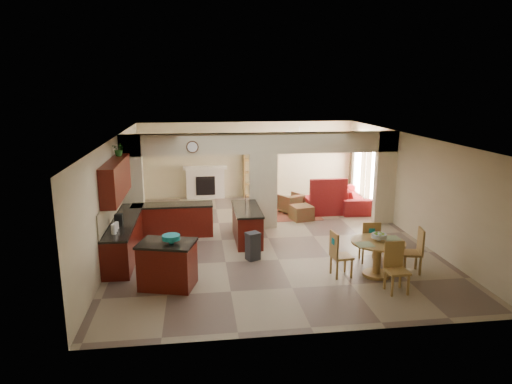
{
  "coord_description": "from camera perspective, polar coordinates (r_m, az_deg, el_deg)",
  "views": [
    {
      "loc": [
        -1.89,
        -11.8,
        4.11
      ],
      "look_at": [
        -0.3,
        0.3,
        1.25
      ],
      "focal_mm": 32.0,
      "sensor_mm": 36.0,
      "label": 1
    }
  ],
  "objects": [
    {
      "name": "wall_clock",
      "position": [
        12.76,
        -7.96,
        5.6
      ],
      "size": [
        0.34,
        0.03,
        0.34
      ],
      "primitive_type": "cylinder",
      "rotation": [
        1.57,
        0.0,
        0.0
      ],
      "color": "#4E2F1A",
      "rests_on": "partition_header"
    },
    {
      "name": "glazed_door",
      "position": [
        16.35,
        13.68,
        2.03
      ],
      "size": [
        0.02,
        0.7,
        2.1
      ],
      "primitive_type": "cube",
      "color": "white",
      "rests_on": "wall_right"
    },
    {
      "name": "ottoman",
      "position": [
        14.35,
        5.7,
        -2.58
      ],
      "size": [
        0.73,
        0.73,
        0.45
      ],
      "primitive_type": "cube",
      "rotation": [
        0.0,
        0.0,
        0.22
      ],
      "color": "maroon",
      "rests_on": "floor"
    },
    {
      "name": "wall_left",
      "position": [
        12.29,
        -17.18,
        -0.14
      ],
      "size": [
        0.0,
        10.0,
        10.0
      ],
      "primitive_type": "plane",
      "rotation": [
        1.57,
        0.0,
        1.57
      ],
      "color": "beige",
      "rests_on": "floor"
    },
    {
      "name": "chair_west",
      "position": [
        10.19,
        10.23,
        -7.44
      ],
      "size": [
        0.46,
        0.46,
        1.02
      ],
      "rotation": [
        0.0,
        0.0,
        1.68
      ],
      "color": "olive",
      "rests_on": "floor"
    },
    {
      "name": "peninsula",
      "position": [
        12.31,
        -1.14,
        -4.06
      ],
      "size": [
        0.7,
        1.85,
        0.91
      ],
      "color": "#410D07",
      "rests_on": "floor"
    },
    {
      "name": "kitchen_counter",
      "position": [
        12.19,
        -13.63,
        -4.58
      ],
      "size": [
        2.52,
        3.29,
        1.48
      ],
      "color": "#410D07",
      "rests_on": "floor"
    },
    {
      "name": "plant",
      "position": [
        12.0,
        -16.75,
        5.14
      ],
      "size": [
        0.4,
        0.38,
        0.35
      ],
      "primitive_type": "imported",
      "rotation": [
        0.0,
        0.0,
        -0.41
      ],
      "color": "#155117",
      "rests_on": "upper_cabinets"
    },
    {
      "name": "partition_left_pier",
      "position": [
        13.21,
        -15.2,
        0.89
      ],
      "size": [
        0.6,
        0.25,
        2.8
      ],
      "primitive_type": "cube",
      "color": "beige",
      "rests_on": "floor"
    },
    {
      "name": "wall_front",
      "position": [
        7.56,
        7.57,
        -7.94
      ],
      "size": [
        8.0,
        0.0,
        8.0
      ],
      "primitive_type": "plane",
      "rotation": [
        -1.57,
        0.0,
        0.0
      ],
      "color": "beige",
      "rests_on": "floor"
    },
    {
      "name": "partition_right_pier",
      "position": [
        14.23,
        15.81,
        1.71
      ],
      "size": [
        0.6,
        0.25,
        2.8
      ],
      "primitive_type": "cube",
      "color": "beige",
      "rests_on": "floor"
    },
    {
      "name": "dining_table",
      "position": [
        10.42,
        14.95,
        -7.4
      ],
      "size": [
        1.17,
        1.17,
        0.8
      ],
      "color": "olive",
      "rests_on": "floor"
    },
    {
      "name": "partition_center_pier",
      "position": [
        13.28,
        0.89,
        0.1
      ],
      "size": [
        0.8,
        0.25,
        2.2
      ],
      "primitive_type": "cube",
      "color": "beige",
      "rests_on": "floor"
    },
    {
      "name": "drape_a_right",
      "position": [
        16.08,
        13.89,
        2.38
      ],
      "size": [
        0.1,
        0.28,
        2.3
      ],
      "primitive_type": "cube",
      "color": "#441E1B",
      "rests_on": "wall_right"
    },
    {
      "name": "drape_b_right",
      "position": [
        17.64,
        11.91,
        3.42
      ],
      "size": [
        0.1,
        0.28,
        2.3
      ],
      "primitive_type": "cube",
      "color": "#441E1B",
      "rests_on": "wall_right"
    },
    {
      "name": "shelving_unit",
      "position": [
        17.08,
        0.19,
        2.37
      ],
      "size": [
        1.0,
        0.32,
        1.8
      ],
      "primitive_type": "cube",
      "color": "olive",
      "rests_on": "floor"
    },
    {
      "name": "chaise",
      "position": [
        15.24,
        8.55,
        -1.65
      ],
      "size": [
        1.23,
        1.02,
        0.48
      ],
      "primitive_type": "cube",
      "rotation": [
        0.0,
        0.0,
        0.03
      ],
      "color": "maroon",
      "rests_on": "floor"
    },
    {
      "name": "chair_south",
      "position": [
        9.79,
        17.04,
        -8.72
      ],
      "size": [
        0.44,
        0.44,
        1.02
      ],
      "rotation": [
        0.0,
        0.0,
        0.04
      ],
      "color": "olive",
      "rests_on": "floor"
    },
    {
      "name": "partition_header",
      "position": [
        13.04,
        0.91,
        6.1
      ],
      "size": [
        8.0,
        0.25,
        0.6
      ],
      "primitive_type": "cube",
      "color": "beige",
      "rests_on": "partition_center_pier"
    },
    {
      "name": "drape_a_left",
      "position": [
        14.99,
        15.53,
        1.52
      ],
      "size": [
        0.1,
        0.28,
        2.3
      ],
      "primitive_type": "cube",
      "color": "#441E1B",
      "rests_on": "wall_right"
    },
    {
      "name": "wall_right",
      "position": [
        13.46,
        18.64,
        0.89
      ],
      "size": [
        0.0,
        10.0,
        10.0
      ],
      "primitive_type": "plane",
      "rotation": [
        1.57,
        0.0,
        -1.57
      ],
      "color": "beige",
      "rests_on": "floor"
    },
    {
      "name": "chair_east",
      "position": [
        10.85,
        19.3,
        -6.72
      ],
      "size": [
        0.49,
        0.49,
        1.02
      ],
      "rotation": [
        0.0,
        0.0,
        4.52
      ],
      "color": "olive",
      "rests_on": "floor"
    },
    {
      "name": "rug",
      "position": [
        14.82,
        4.86,
        -2.93
      ],
      "size": [
        1.6,
        1.3,
        0.01
      ],
      "primitive_type": "cube",
      "color": "brown",
      "rests_on": "floor"
    },
    {
      "name": "wall_back",
      "position": [
        17.12,
        -1.05,
        4.09
      ],
      "size": [
        8.0,
        0.0,
        8.0
      ],
      "primitive_type": "plane",
      "rotation": [
        1.57,
        0.0,
        0.0
      ],
      "color": "beige",
      "rests_on": "floor"
    },
    {
      "name": "window_a",
      "position": [
        15.54,
        14.82,
        1.97
      ],
      "size": [
        0.02,
        0.9,
        1.9
      ],
      "primitive_type": "cube",
      "color": "white",
      "rests_on": "wall_right"
    },
    {
      "name": "fruit_bowl",
      "position": [
        10.36,
        15.14,
        -5.42
      ],
      "size": [
        0.33,
        0.33,
        0.18
      ],
      "primitive_type": "cylinder",
      "color": "#65A122",
      "rests_on": "dining_table"
    },
    {
      "name": "upper_cabinets",
      "position": [
        11.38,
        -17.11,
        1.51
      ],
      "size": [
        0.35,
        2.4,
        0.9
      ],
      "primitive_type": "cube",
      "color": "#410D07",
      "rests_on": "wall_left"
    },
    {
      "name": "ceiling_fan",
      "position": [
        15.26,
        5.43,
        7.31
      ],
      "size": [
        1.0,
        1.0,
        0.1
      ],
      "primitive_type": "cylinder",
      "color": "white",
      "rests_on": "ceiling"
    },
    {
      "name": "fireplace",
      "position": [
        17.0,
        -6.35,
        1.25
      ],
      "size": [
        1.6,
        0.35,
        1.2
      ],
      "color": "silver",
      "rests_on": "floor"
    },
    {
      "name": "chair_north",
      "position": [
        11.11,
        14.05,
        -5.88
      ],
      "size": [
        0.47,
        0.47,
        1.02
      ],
      "rotation": [
        0.0,
        0.0,
        3.01
      ],
      "color": "olive",
      "rests_on": "floor"
    },
    {
      "name": "sofa",
      "position": [
        16.08,
        11.57,
        -0.5
      ],
      "size": [
        2.63,
        1.15,
        0.75
      ],
      "primitive_type": "imported",
      "rotation": [
        0.0,
        0.0,
        1.51
      ],
      "color": "maroon",
      "rests_on": "floor"
    },
    {
      "name": "drape_b_left",
      "position": [
        16.53,
        13.27,
        2.71
      ],
      "size": [
        0.1,
        0.28,
        2.3
      ],
      "primitive_type": "cube",
      "color": "#441E1B",
      "rests_on": "wall_right"
    },
    {
      "name": "trash_can",
      "position": [
        11.04,
        -0.4,
        -6.91
      ],
      "size": [
        0.38,
        0.35,
        0.63
      ],
      "primitive_type": "cube",
      "rotation": [
        0.0,
        0.0,
        0.43
      ],
      "color": "#2C2C2E",
      "rests_on": "floor"
    },
    {
      "name": "ceiling",
      "position": [
        12.02,
        1.61,
        6.94
      ],
      "size": [
        10.0,
        10.0,
        0.0
      ],
      "primitive_type": "plane",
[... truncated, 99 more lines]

